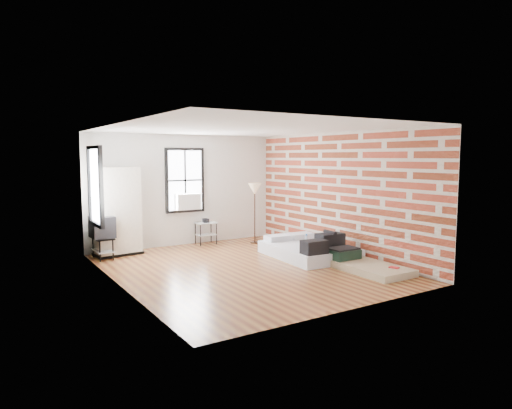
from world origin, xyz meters
TOP-DOWN VIEW (x-y plane):
  - ground at (0.00, 0.00)m, footprint 6.00×6.00m
  - room_shell at (0.23, 0.36)m, footprint 5.02×6.02m
  - mattress_main at (1.74, 0.10)m, footprint 1.64×2.14m
  - mattress_bare at (1.93, -1.34)m, footprint 0.92×1.71m
  - wardrobe at (-1.82, 2.65)m, footprint 1.08×0.70m
  - side_table at (0.45, 2.72)m, footprint 0.52×0.43m
  - floor_lamp at (1.59, 2.17)m, footprint 0.34×0.34m
  - tv_stand at (-2.21, 2.40)m, footprint 0.49×0.68m

SIDE VIEW (x-z plane):
  - ground at x=0.00m, z-range 0.00..0.00m
  - mattress_bare at x=1.93m, z-range -0.07..0.29m
  - mattress_main at x=1.74m, z-range -0.15..0.51m
  - side_table at x=0.45m, z-range 0.12..0.78m
  - tv_stand at x=-2.21m, z-range 0.20..1.15m
  - wardrobe at x=-1.82m, z-range 0.00..2.01m
  - floor_lamp at x=1.59m, z-range 0.55..2.12m
  - room_shell at x=0.23m, z-range 0.33..3.14m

